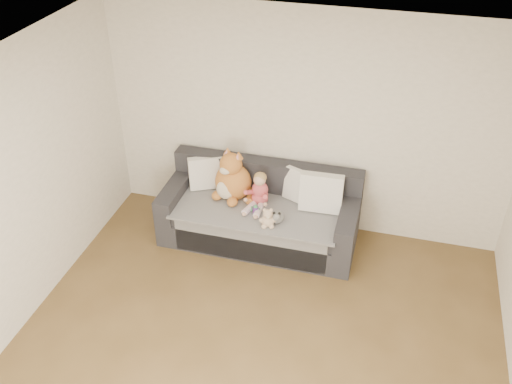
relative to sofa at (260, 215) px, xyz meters
The scene contains 10 objects.
room_shell 1.95m from the sofa, 76.71° to the right, with size 5.00×5.00×5.00m.
sofa is the anchor object (origin of this frame).
cushion_left 0.80m from the sofa, 165.95° to the left, with size 0.45×0.35×0.39m.
cushion_right_back 0.59m from the sofa, 22.32° to the left, with size 0.46×0.33×0.40m.
cushion_right_front 0.77m from the sofa, ahead, with size 0.48×0.23×0.44m.
toddler 0.33m from the sofa, 109.18° to the right, with size 0.29×0.41×0.40m.
plush_cat 0.52m from the sofa, behind, with size 0.49×0.44×0.64m.
teddy_bear 0.50m from the sofa, 64.85° to the right, with size 0.18×0.14×0.23m.
plush_cow 0.46m from the sofa, 48.32° to the right, with size 0.14×0.22×0.18m.
sippy_cup 0.30m from the sofa, 90.30° to the right, with size 0.11×0.07×0.12m.
Camera 1 is at (0.95, -3.02, 4.17)m, focal length 40.00 mm.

